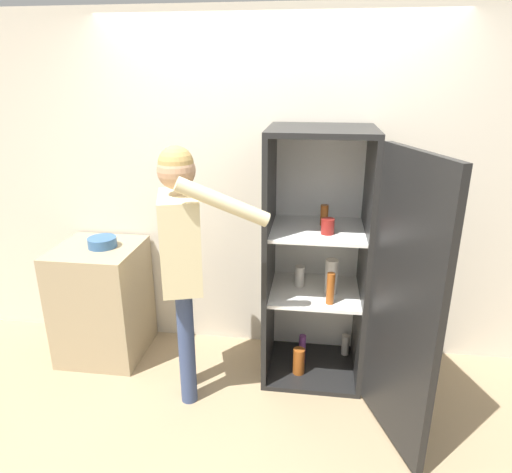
# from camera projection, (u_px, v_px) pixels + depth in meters

# --- Properties ---
(ground_plane) EXTENTS (12.00, 12.00, 0.00)m
(ground_plane) POSITION_uv_depth(u_px,v_px,m) (254.00, 421.00, 2.93)
(ground_plane) COLOR tan
(wall_back) EXTENTS (7.00, 0.06, 2.55)m
(wall_back) POSITION_uv_depth(u_px,v_px,m) (272.00, 191.00, 3.41)
(wall_back) COLOR beige
(wall_back) RESTS_ON ground_plane
(refrigerator) EXTENTS (0.97, 1.27, 1.79)m
(refrigerator) POSITION_uv_depth(u_px,v_px,m) (333.00, 267.00, 3.06)
(refrigerator) COLOR black
(refrigerator) RESTS_ON ground_plane
(person) EXTENTS (0.76, 0.55, 1.72)m
(person) POSITION_uv_depth(u_px,v_px,m) (182.00, 245.00, 2.84)
(person) COLOR #384770
(person) RESTS_ON ground_plane
(counter) EXTENTS (0.61, 0.61, 0.89)m
(counter) POSITION_uv_depth(u_px,v_px,m) (103.00, 301.00, 3.53)
(counter) COLOR tan
(counter) RESTS_ON ground_plane
(bowl) EXTENTS (0.21, 0.21, 0.07)m
(bowl) POSITION_uv_depth(u_px,v_px,m) (102.00, 242.00, 3.37)
(bowl) COLOR #335B8E
(bowl) RESTS_ON counter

